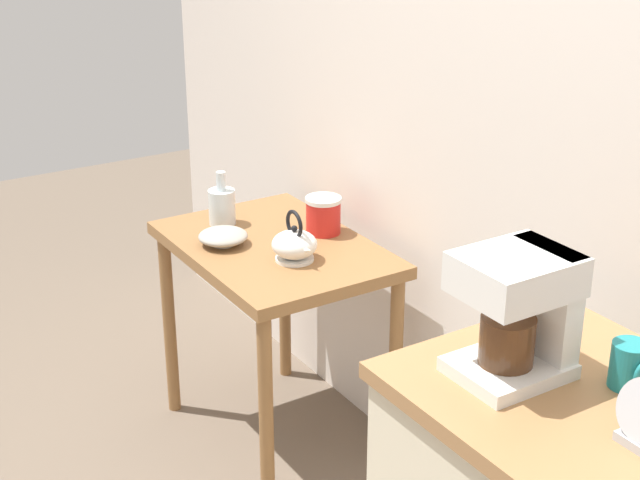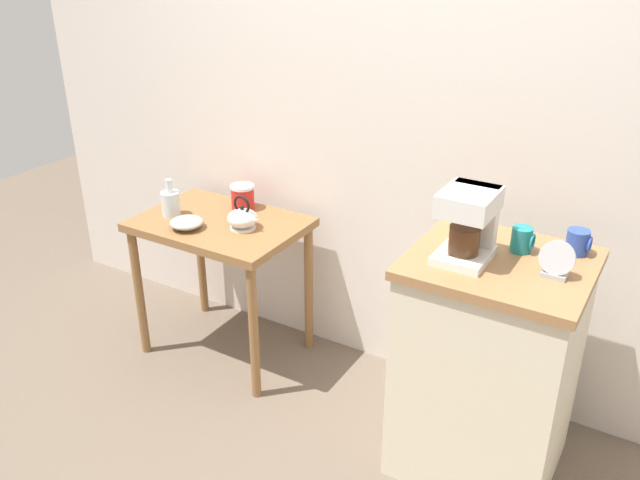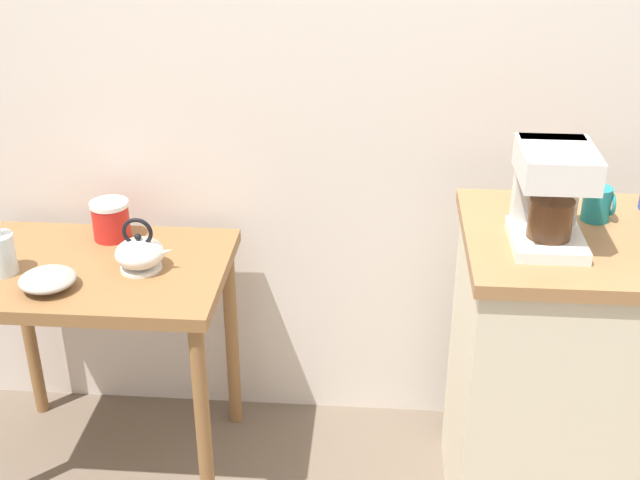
# 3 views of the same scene
# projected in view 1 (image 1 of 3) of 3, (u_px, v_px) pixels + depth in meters

# --- Properties ---
(back_wall) EXTENTS (4.40, 0.10, 2.80)m
(back_wall) POSITION_uv_depth(u_px,v_px,m) (568.00, 69.00, 2.33)
(back_wall) COLOR silver
(back_wall) RESTS_ON ground_plane
(wooden_table) EXTENTS (0.79, 0.55, 0.73)m
(wooden_table) POSITION_uv_depth(u_px,v_px,m) (275.00, 273.00, 3.08)
(wooden_table) COLOR olive
(wooden_table) RESTS_ON ground_plane
(bowl_stoneware) EXTENTS (0.16, 0.16, 0.05)m
(bowl_stoneware) POSITION_uv_depth(u_px,v_px,m) (223.00, 236.00, 3.02)
(bowl_stoneware) COLOR #9E998C
(bowl_stoneware) RESTS_ON wooden_table
(teakettle) EXTENTS (0.17, 0.14, 0.16)m
(teakettle) POSITION_uv_depth(u_px,v_px,m) (295.00, 245.00, 2.89)
(teakettle) COLOR white
(teakettle) RESTS_ON wooden_table
(glass_carafe_vase) EXTENTS (0.09, 0.09, 0.18)m
(glass_carafe_vase) POSITION_uv_depth(u_px,v_px,m) (222.00, 205.00, 3.17)
(glass_carafe_vase) COLOR silver
(glass_carafe_vase) RESTS_ON wooden_table
(canister_enamel) EXTENTS (0.12, 0.12, 0.12)m
(canister_enamel) POSITION_uv_depth(u_px,v_px,m) (323.00, 215.00, 3.10)
(canister_enamel) COLOR red
(canister_enamel) RESTS_ON wooden_table
(coffee_maker) EXTENTS (0.18, 0.22, 0.26)m
(coffee_maker) POSITION_uv_depth(u_px,v_px,m) (522.00, 308.00, 1.85)
(coffee_maker) COLOR white
(coffee_maker) RESTS_ON kitchen_counter
(mug_dark_teal) EXTENTS (0.08, 0.07, 0.09)m
(mug_dark_teal) POSITION_uv_depth(u_px,v_px,m) (630.00, 366.00, 1.83)
(mug_dark_teal) COLOR teal
(mug_dark_teal) RESTS_ON kitchen_counter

